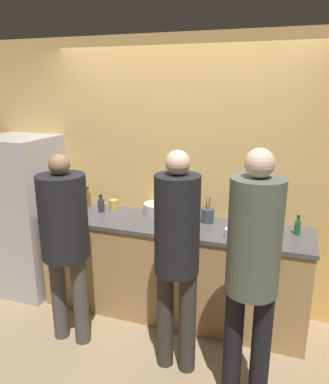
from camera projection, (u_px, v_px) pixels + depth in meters
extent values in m
plane|color=#9E8460|center=(159.00, 332.00, 3.38)|extent=(14.00, 14.00, 0.00)
cube|color=#E0B266|center=(182.00, 176.00, 3.63)|extent=(5.20, 0.06, 2.60)
cube|color=tan|center=(172.00, 270.00, 3.59)|extent=(2.48, 0.62, 0.90)
cube|color=#4C4C51|center=(172.00, 224.00, 3.46)|extent=(2.51, 0.65, 0.03)
cube|color=#B7B7BC|center=(24.00, 215.00, 3.95)|extent=(0.70, 0.67, 1.66)
cylinder|color=#4C4742|center=(59.00, 296.00, 3.23)|extent=(0.13, 0.13, 0.79)
cylinder|color=#4C4742|center=(81.00, 301.00, 3.16)|extent=(0.13, 0.13, 0.79)
cylinder|color=black|center=(63.00, 217.00, 2.99)|extent=(0.39, 0.39, 0.69)
sphere|color=#936B4C|center=(59.00, 164.00, 2.88)|extent=(0.16, 0.16, 0.16)
cylinder|color=#38332D|center=(165.00, 318.00, 2.90)|extent=(0.13, 0.13, 0.83)
cylinder|color=#38332D|center=(187.00, 322.00, 2.84)|extent=(0.13, 0.13, 0.83)
cylinder|color=black|center=(177.00, 225.00, 2.65)|extent=(0.33, 0.33, 0.73)
sphere|color=beige|center=(178.00, 163.00, 2.53)|extent=(0.17, 0.17, 0.17)
cylinder|color=black|center=(233.00, 344.00, 2.57)|extent=(0.13, 0.13, 0.86)
cylinder|color=black|center=(261.00, 350.00, 2.52)|extent=(0.13, 0.13, 0.86)
cylinder|color=#515B4C|center=(255.00, 237.00, 2.32)|extent=(0.34, 0.34, 0.76)
sphere|color=beige|center=(260.00, 163.00, 2.19)|extent=(0.18, 0.18, 0.18)
cylinder|color=beige|center=(157.00, 209.00, 3.67)|extent=(0.27, 0.27, 0.11)
ellipsoid|color=yellow|center=(160.00, 202.00, 3.64)|extent=(0.15, 0.12, 0.04)
cylinder|color=#3D424C|center=(208.00, 215.00, 3.44)|extent=(0.12, 0.12, 0.13)
cylinder|color=#99754C|center=(206.00, 206.00, 3.42)|extent=(0.01, 0.05, 0.19)
cylinder|color=#99754C|center=(209.00, 206.00, 3.42)|extent=(0.03, 0.04, 0.19)
cylinder|color=#99754C|center=(208.00, 207.00, 3.41)|extent=(0.04, 0.01, 0.19)
cylinder|color=#236033|center=(297.00, 228.00, 3.16)|extent=(0.05, 0.05, 0.12)
cylinder|color=#236033|center=(298.00, 219.00, 3.13)|extent=(0.02, 0.02, 0.04)
cylinder|color=black|center=(299.00, 216.00, 3.13)|extent=(0.03, 0.03, 0.01)
cylinder|color=#333338|center=(101.00, 206.00, 3.73)|extent=(0.07, 0.07, 0.12)
cylinder|color=#333338|center=(101.00, 198.00, 3.71)|extent=(0.03, 0.03, 0.04)
cylinder|color=black|center=(101.00, 195.00, 3.70)|extent=(0.03, 0.03, 0.01)
cylinder|color=brown|center=(88.00, 200.00, 3.89)|extent=(0.06, 0.06, 0.15)
cylinder|color=brown|center=(88.00, 191.00, 3.86)|extent=(0.03, 0.03, 0.05)
cylinder|color=black|center=(87.00, 188.00, 3.85)|extent=(0.03, 0.03, 0.02)
cylinder|color=gold|center=(114.00, 205.00, 3.80)|extent=(0.09, 0.09, 0.10)
cylinder|color=white|center=(230.00, 233.00, 3.10)|extent=(0.09, 0.09, 0.08)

